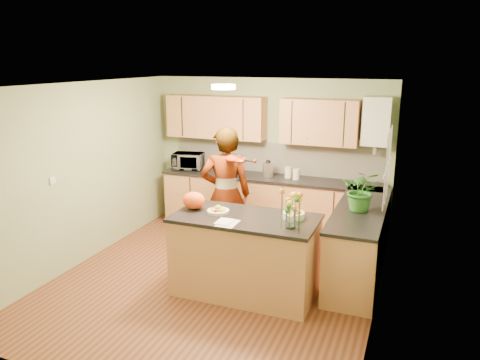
% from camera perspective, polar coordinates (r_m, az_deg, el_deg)
% --- Properties ---
extents(floor, '(4.50, 4.50, 0.00)m').
position_cam_1_polar(floor, '(6.24, -2.94, -12.05)').
color(floor, '#552B18').
rests_on(floor, ground).
extents(ceiling, '(4.00, 4.50, 0.02)m').
position_cam_1_polar(ceiling, '(5.59, -3.27, 11.51)').
color(ceiling, silver).
rests_on(ceiling, wall_back).
extents(wall_back, '(4.00, 0.02, 2.50)m').
position_cam_1_polar(wall_back, '(7.84, 3.66, 3.17)').
color(wall_back, gray).
rests_on(wall_back, floor).
extents(wall_front, '(4.00, 0.02, 2.50)m').
position_cam_1_polar(wall_front, '(3.97, -16.69, -9.01)').
color(wall_front, gray).
rests_on(wall_front, floor).
extents(wall_left, '(0.02, 4.50, 2.50)m').
position_cam_1_polar(wall_left, '(6.84, -18.57, 0.73)').
color(wall_left, gray).
rests_on(wall_left, floor).
extents(wall_right, '(0.02, 4.50, 2.50)m').
position_cam_1_polar(wall_right, '(5.32, 16.97, -2.97)').
color(wall_right, gray).
rests_on(wall_right, floor).
extents(back_counter, '(3.64, 0.62, 0.94)m').
position_cam_1_polar(back_counter, '(7.73, 3.59, -2.96)').
color(back_counter, '#B67A49').
rests_on(back_counter, floor).
extents(right_counter, '(0.62, 2.24, 0.94)m').
position_cam_1_polar(right_counter, '(6.40, 14.39, -7.20)').
color(right_counter, '#B67A49').
rests_on(right_counter, floor).
extents(splashback, '(3.60, 0.02, 0.52)m').
position_cam_1_polar(splashback, '(7.81, 4.32, 2.74)').
color(splashback, silver).
rests_on(splashback, back_counter).
extents(upper_cabinets, '(3.20, 0.34, 0.70)m').
position_cam_1_polar(upper_cabinets, '(7.64, 2.07, 7.45)').
color(upper_cabinets, '#B67A49').
rests_on(upper_cabinets, wall_back).
extents(boiler, '(0.40, 0.30, 0.86)m').
position_cam_1_polar(boiler, '(7.26, 16.34, 6.87)').
color(boiler, silver).
rests_on(boiler, wall_back).
extents(window_right, '(0.01, 1.30, 1.05)m').
position_cam_1_polar(window_right, '(5.83, 17.60, 1.54)').
color(window_right, silver).
rests_on(window_right, wall_right).
extents(light_switch, '(0.02, 0.09, 0.09)m').
position_cam_1_polar(light_switch, '(6.38, -21.89, -0.05)').
color(light_switch, silver).
rests_on(light_switch, wall_left).
extents(ceiling_lamp, '(0.30, 0.30, 0.07)m').
position_cam_1_polar(ceiling_lamp, '(5.87, -2.04, 11.29)').
color(ceiling_lamp, '#FFEABF').
rests_on(ceiling_lamp, ceiling).
extents(peninsula_island, '(1.72, 0.88, 0.99)m').
position_cam_1_polar(peninsula_island, '(5.73, 0.63, -9.13)').
color(peninsula_island, '#B67A49').
rests_on(peninsula_island, floor).
extents(fruit_dish, '(0.27, 0.27, 0.09)m').
position_cam_1_polar(fruit_dish, '(5.66, -2.68, -3.69)').
color(fruit_dish, beige).
rests_on(fruit_dish, peninsula_island).
extents(orange_bowl, '(0.25, 0.25, 0.15)m').
position_cam_1_polar(orange_bowl, '(5.51, 6.58, -4.03)').
color(orange_bowl, beige).
rests_on(orange_bowl, peninsula_island).
extents(flower_vase, '(0.27, 0.27, 0.49)m').
position_cam_1_polar(flower_vase, '(5.11, 6.26, -2.39)').
color(flower_vase, silver).
rests_on(flower_vase, peninsula_island).
extents(orange_bag, '(0.33, 0.30, 0.22)m').
position_cam_1_polar(orange_bag, '(5.83, -5.64, -2.49)').
color(orange_bag, '#F04913').
rests_on(orange_bag, peninsula_island).
extents(papers, '(0.21, 0.29, 0.01)m').
position_cam_1_polar(papers, '(5.32, -1.51, -5.27)').
color(papers, white).
rests_on(papers, peninsula_island).
extents(violinist, '(0.82, 0.70, 1.91)m').
position_cam_1_polar(violinist, '(6.54, -1.74, -1.78)').
color(violinist, '#DD9C87').
rests_on(violinist, floor).
extents(violin, '(0.71, 0.62, 0.18)m').
position_cam_1_polar(violin, '(6.13, -0.85, 2.65)').
color(violin, '#551005').
rests_on(violin, violinist).
extents(microwave, '(0.56, 0.43, 0.28)m').
position_cam_1_polar(microwave, '(8.15, -6.35, 2.32)').
color(microwave, silver).
rests_on(microwave, back_counter).
extents(blue_box, '(0.33, 0.28, 0.22)m').
position_cam_1_polar(blue_box, '(7.84, -1.39, 1.71)').
color(blue_box, navy).
rests_on(blue_box, back_counter).
extents(kettle, '(0.17, 0.17, 0.32)m').
position_cam_1_polar(kettle, '(7.57, 3.44, 1.38)').
color(kettle, silver).
rests_on(kettle, back_counter).
extents(jar_cream, '(0.14, 0.14, 0.18)m').
position_cam_1_polar(jar_cream, '(7.54, 5.91, 0.92)').
color(jar_cream, beige).
rests_on(jar_cream, back_counter).
extents(jar_white, '(0.13, 0.13, 0.17)m').
position_cam_1_polar(jar_white, '(7.45, 6.87, 0.71)').
color(jar_white, silver).
rests_on(jar_white, back_counter).
extents(potted_plant, '(0.48, 0.42, 0.53)m').
position_cam_1_polar(potted_plant, '(6.02, 14.64, -1.22)').
color(potted_plant, '#2C6D24').
rests_on(potted_plant, right_counter).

